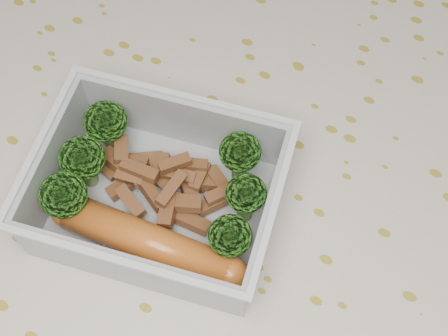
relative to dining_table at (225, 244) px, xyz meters
The scene contains 6 objects.
dining_table is the anchor object (origin of this frame).
tablecloth 0.05m from the dining_table, ahead, with size 1.46×0.96×0.19m.
lunch_container 0.12m from the dining_table, 141.64° to the right, with size 0.18×0.16×0.06m.
broccoli_florets 0.13m from the dining_table, 152.73° to the right, with size 0.14×0.11×0.05m.
meat_pile 0.11m from the dining_table, 160.17° to the right, with size 0.10×0.06×0.03m.
sausage 0.13m from the dining_table, 112.82° to the right, with size 0.14×0.04×0.02m.
Camera 1 is at (0.09, -0.16, 1.15)m, focal length 50.00 mm.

